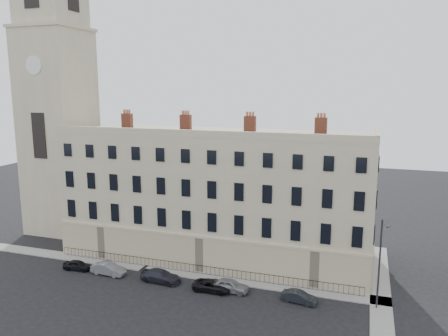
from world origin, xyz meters
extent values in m
plane|color=black|center=(0.00, 0.00, 0.00)|extent=(160.00, 160.00, 0.00)
cube|color=#BAAE8A|center=(-6.00, 12.00, 7.50)|extent=(36.00, 12.00, 15.00)
cube|color=#C7B595|center=(-6.00, 5.92, 2.00)|extent=(36.10, 0.18, 4.00)
cube|color=#C7B595|center=(12.08, 12.00, 2.00)|extent=(0.18, 12.10, 4.00)
cube|color=#BAAE8A|center=(-6.00, 6.15, 15.40)|extent=(36.00, 0.35, 0.80)
cube|color=#BAAE8A|center=(11.85, 12.00, 15.40)|extent=(0.35, 12.00, 0.80)
cube|color=brown|center=(-18.00, 12.00, 16.00)|extent=(1.30, 0.70, 2.00)
cube|color=brown|center=(-10.00, 12.00, 16.00)|extent=(1.30, 0.70, 2.00)
cube|color=brown|center=(-2.00, 12.00, 16.00)|extent=(1.30, 0.70, 2.00)
cube|color=brown|center=(6.00, 12.00, 16.00)|extent=(1.30, 0.70, 2.00)
cube|color=#BAAE8A|center=(-30.00, 14.00, 14.00)|extent=(8.00, 8.00, 28.00)
cylinder|color=white|center=(-30.00, 9.94, 23.00)|extent=(2.40, 0.14, 2.40)
cube|color=gray|center=(-10.00, 5.00, 0.06)|extent=(48.00, 2.00, 0.12)
cube|color=gray|center=(13.00, 8.00, 0.06)|extent=(2.00, 24.00, 0.12)
cube|color=black|center=(-6.00, 5.40, 1.02)|extent=(35.00, 0.04, 0.04)
cube|color=black|center=(-6.00, 5.40, 0.12)|extent=(35.00, 0.04, 0.04)
imported|color=black|center=(-19.26, 2.23, 0.55)|extent=(3.36, 1.60, 1.11)
imported|color=slate|center=(-15.26, 2.24, 0.65)|extent=(3.99, 1.54, 1.30)
imported|color=#22242E|center=(-9.01, 2.37, 0.64)|extent=(4.50, 2.01, 1.28)
imported|color=black|center=(-3.09, 2.08, 0.56)|extent=(4.06, 1.94, 1.12)
imported|color=gray|center=(-1.37, 2.52, 0.66)|extent=(3.88, 1.63, 1.31)
imported|color=black|center=(5.56, 2.42, 0.56)|extent=(3.52, 1.65, 1.12)
cylinder|color=#323338|center=(12.58, 3.45, 4.31)|extent=(0.17, 0.17, 8.62)
cylinder|color=#323338|center=(12.81, 2.73, 8.52)|extent=(0.59, 1.57, 0.11)
cube|color=#323338|center=(13.04, 2.01, 8.46)|extent=(0.35, 0.57, 0.13)
camera|label=1|loc=(10.87, -36.52, 20.19)|focal=35.00mm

